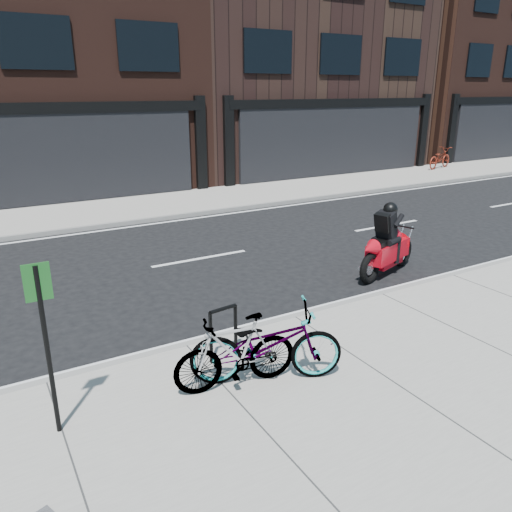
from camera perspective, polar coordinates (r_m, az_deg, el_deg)
ground at (r=10.22m, az=-1.82°, el=-3.45°), size 120.00×120.00×0.00m
sidewalk_near at (r=6.74m, az=19.76°, el=-16.64°), size 60.00×6.00×0.13m
sidewalk_far at (r=17.14m, az=-14.29°, el=5.29°), size 60.00×3.50×0.13m
building_mideast at (r=27.16m, az=2.42°, el=23.66°), size 12.00×10.00×12.50m
building_east at (r=35.08m, az=20.56°, el=21.84°), size 10.00×10.00×13.00m
bike_rack at (r=7.17m, az=-3.75°, el=-8.25°), size 0.48×0.11×0.80m
bicycle_front at (r=6.62m, az=1.21°, el=-10.03°), size 2.13×1.43×1.06m
bicycle_rear at (r=6.51m, az=-2.34°, el=-10.93°), size 1.70×0.71×0.99m
motorcycle at (r=11.11m, az=15.09°, el=1.29°), size 2.09×0.93×1.61m
bicycle_far at (r=26.35m, az=20.26°, el=10.46°), size 2.01×1.10×1.00m
sign_post at (r=5.82m, az=-22.94°, el=-8.36°), size 0.27×0.05×2.02m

